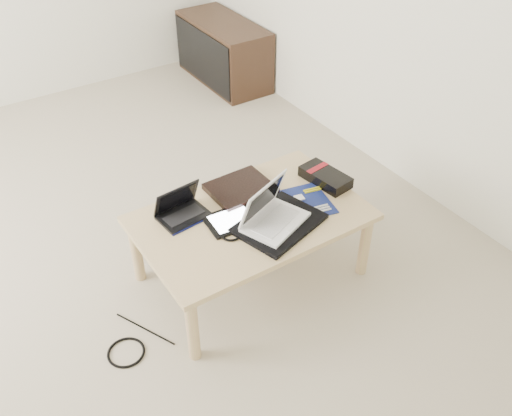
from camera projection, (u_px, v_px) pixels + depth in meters
ground at (82, 254)px, 3.14m from camera, size 4.00×4.00×0.00m
coffee_table at (251, 223)px, 2.80m from camera, size 1.10×0.70×0.40m
media_cabinet at (223, 52)px, 4.71m from camera, size 0.41×0.90×0.50m
book at (240, 188)px, 2.92m from camera, size 0.32×0.26×0.03m
netbook at (181, 210)px, 2.75m from camera, size 0.25×0.19×0.16m
tablet at (232, 220)px, 2.73m from camera, size 0.26×0.20×0.01m
remote at (275, 206)px, 2.82m from camera, size 0.10×0.22×0.02m
neoprene_sleeve at (279, 223)px, 2.71m from camera, size 0.47×0.39×0.02m
white_laptop at (271, 214)px, 2.68m from camera, size 0.36×0.31×0.21m
motherboard at (308, 202)px, 2.85m from camera, size 0.27×0.31×0.01m
gpu_box at (325, 177)px, 2.98m from camera, size 0.17×0.29×0.06m
cable_coil at (231, 234)px, 2.65m from camera, size 0.10×0.10×0.01m
floor_cable_coil at (126, 352)px, 2.61m from camera, size 0.18×0.18×0.01m
floor_cable_trail at (145, 329)px, 2.72m from camera, size 0.16×0.32×0.01m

